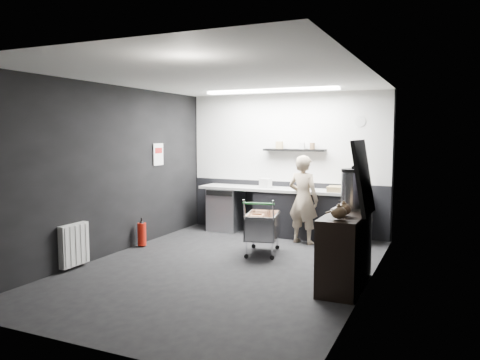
% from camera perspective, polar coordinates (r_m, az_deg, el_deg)
% --- Properties ---
extents(floor, '(5.50, 5.50, 0.00)m').
position_cam_1_polar(floor, '(6.84, -1.98, -10.70)').
color(floor, black).
rests_on(floor, ground).
extents(ceiling, '(5.50, 5.50, 0.00)m').
position_cam_1_polar(ceiling, '(6.61, -2.06, 12.36)').
color(ceiling, white).
rests_on(ceiling, wall_back).
extents(wall_back, '(5.50, 0.00, 5.50)m').
position_cam_1_polar(wall_back, '(9.13, 5.67, 2.01)').
color(wall_back, black).
rests_on(wall_back, floor).
extents(wall_front, '(5.50, 0.00, 5.50)m').
position_cam_1_polar(wall_front, '(4.32, -18.46, -2.33)').
color(wall_front, black).
rests_on(wall_front, floor).
extents(wall_left, '(0.00, 5.50, 5.50)m').
position_cam_1_polar(wall_left, '(7.69, -15.50, 1.15)').
color(wall_left, black).
rests_on(wall_left, floor).
extents(wall_right, '(0.00, 5.50, 5.50)m').
position_cam_1_polar(wall_right, '(5.98, 15.41, -0.09)').
color(wall_right, black).
rests_on(wall_right, floor).
extents(kitchen_wall_panel, '(3.95, 0.02, 1.70)m').
position_cam_1_polar(kitchen_wall_panel, '(9.09, 5.66, 5.15)').
color(kitchen_wall_panel, silver).
rests_on(kitchen_wall_panel, wall_back).
extents(dado_panel, '(3.95, 0.02, 1.00)m').
position_cam_1_polar(dado_panel, '(9.21, 5.58, -3.28)').
color(dado_panel, black).
rests_on(dado_panel, wall_back).
extents(floating_shelf, '(1.20, 0.22, 0.04)m').
position_cam_1_polar(floating_shelf, '(8.93, 6.64, 3.65)').
color(floating_shelf, black).
rests_on(floating_shelf, wall_back).
extents(wall_clock, '(0.20, 0.03, 0.20)m').
position_cam_1_polar(wall_clock, '(8.74, 14.45, 6.95)').
color(wall_clock, silver).
rests_on(wall_clock, wall_back).
extents(poster, '(0.02, 0.30, 0.40)m').
position_cam_1_polar(poster, '(8.70, -9.94, 3.09)').
color(poster, white).
rests_on(poster, wall_left).
extents(poster_red_band, '(0.02, 0.22, 0.10)m').
position_cam_1_polar(poster_red_band, '(8.70, -9.92, 3.55)').
color(poster_red_band, '#B41816').
rests_on(poster_red_band, poster).
extents(radiator, '(0.10, 0.50, 0.60)m').
position_cam_1_polar(radiator, '(7.14, -19.58, -7.45)').
color(radiator, silver).
rests_on(radiator, wall_left).
extents(ceiling_strip, '(2.40, 0.20, 0.04)m').
position_cam_1_polar(ceiling_strip, '(8.30, 3.73, 10.79)').
color(ceiling_strip, white).
rests_on(ceiling_strip, ceiling).
extents(prep_counter, '(3.20, 0.61, 0.90)m').
position_cam_1_polar(prep_counter, '(8.88, 5.76, -3.89)').
color(prep_counter, black).
rests_on(prep_counter, floor).
extents(person, '(0.63, 0.49, 1.56)m').
position_cam_1_polar(person, '(8.27, 7.71, -2.37)').
color(person, beige).
rests_on(person, floor).
extents(shopping_cart, '(0.65, 0.92, 0.89)m').
position_cam_1_polar(shopping_cart, '(7.55, 2.73, -5.84)').
color(shopping_cart, silver).
rests_on(shopping_cart, floor).
extents(sideboard, '(0.53, 1.24, 1.86)m').
position_cam_1_polar(sideboard, '(6.09, 12.88, -7.19)').
color(sideboard, black).
rests_on(sideboard, floor).
extents(fire_extinguisher, '(0.15, 0.15, 0.48)m').
position_cam_1_polar(fire_extinguisher, '(8.21, -11.87, -6.38)').
color(fire_extinguisher, red).
rests_on(fire_extinguisher, floor).
extents(cardboard_box, '(0.49, 0.38, 0.09)m').
position_cam_1_polar(cardboard_box, '(8.49, 12.24, -1.10)').
color(cardboard_box, '#A18756').
rests_on(cardboard_box, prep_counter).
extents(pink_tub, '(0.21, 0.21, 0.21)m').
position_cam_1_polar(pink_tub, '(8.71, 7.72, -0.47)').
color(pink_tub, white).
rests_on(pink_tub, prep_counter).
extents(white_container, '(0.22, 0.19, 0.18)m').
position_cam_1_polar(white_container, '(8.90, 3.13, -0.40)').
color(white_container, silver).
rests_on(white_container, prep_counter).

